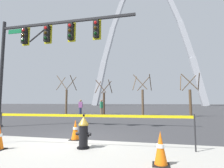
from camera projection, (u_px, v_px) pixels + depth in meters
The scene contains 13 objects.
ground_plane at pixel (74, 141), 6.35m from camera, with size 240.00×240.00×0.00m, color #333335.
fire_hydrant at pixel (84, 132), 5.31m from camera, with size 0.46×0.48×0.99m.
caution_tape_barrier at pixel (89, 123), 5.48m from camera, with size 6.10×0.39×1.02m.
traffic_cone_by_hydrant at pixel (161, 148), 3.89m from camera, with size 0.36×0.36×0.73m.
traffic_cone_curb_edge at pixel (75, 130), 6.48m from camera, with size 0.36×0.36×0.73m.
traffic_signal_gantry at pixel (40, 46), 9.77m from camera, with size 7.82×0.44×6.00m.
monument_arch at pixel (145, 47), 70.96m from camera, with size 43.60×2.19×53.60m.
tree_far_left at pixel (66, 97), 21.09m from camera, with size 2.04×2.05×4.44m.
tree_left_mid at pixel (104, 99), 20.27m from camera, with size 1.78×1.79×3.84m.
tree_center_left at pixel (143, 97), 18.50m from camera, with size 1.92×1.93×4.16m.
tree_center_right at pixel (190, 98), 16.70m from camera, with size 1.83×1.84×3.96m.
pedestrian_walking_left at pixel (81, 108), 16.96m from camera, with size 0.36×0.23×1.59m.
pedestrian_standing_center at pixel (101, 108), 16.26m from camera, with size 0.36×0.39×1.59m.
Camera 1 is at (2.79, -6.05, 1.36)m, focal length 28.87 mm.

